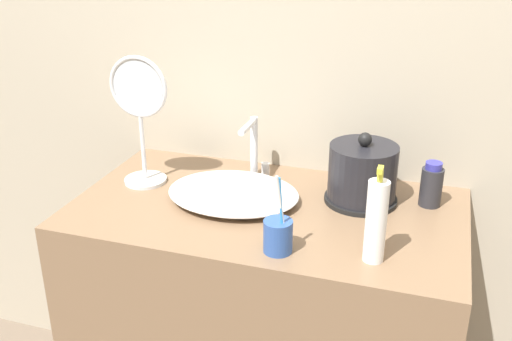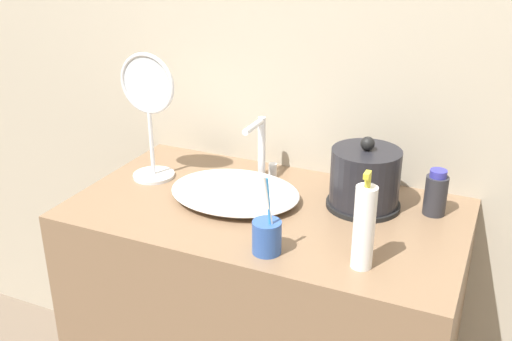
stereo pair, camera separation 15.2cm
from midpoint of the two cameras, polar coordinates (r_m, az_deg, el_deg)
name	(u,v)px [view 1 (the left image)]	position (r m, az deg, el deg)	size (l,w,h in m)	color
wall_back	(300,12)	(1.69, 1.54, 14.86)	(6.00, 0.04, 2.60)	#ADA38E
vanity_counter	(266,338)	(1.79, -1.61, -15.76)	(1.01, 0.56, 0.85)	brown
sink_basin	(233,193)	(1.59, -4.92, -2.19)	(0.35, 0.28, 0.04)	white
faucet	(254,145)	(1.70, -2.73, 2.37)	(0.06, 0.12, 0.18)	silver
electric_kettle	(362,176)	(1.57, 7.37, -0.57)	(0.19, 0.19, 0.19)	black
toothbrush_cup	(278,235)	(1.34, -1.14, -6.25)	(0.07, 0.07, 0.19)	#2D519E
lotion_bottle	(376,221)	(1.29, 8.09, -4.86)	(0.05, 0.05, 0.23)	white
shampoo_bottle	(431,185)	(1.59, 13.77, -1.43)	(0.06, 0.06, 0.12)	#28282D
vanity_mirror	(140,113)	(1.67, -13.57, 5.34)	(0.17, 0.12, 0.36)	silver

